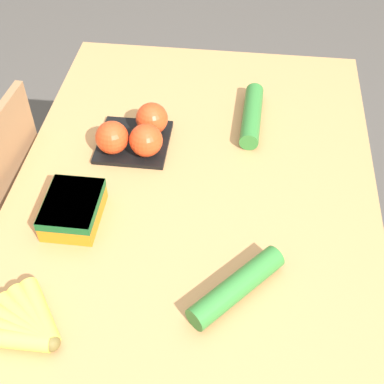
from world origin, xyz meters
TOP-DOWN VIEW (x-y plane):
  - ground_plane at (0.00, 0.00)m, footprint 12.00×12.00m
  - dining_table at (0.00, 0.00)m, footprint 1.28×0.85m
  - banana_bunch at (-0.36, 0.27)m, footprint 0.15×0.16m
  - tomato_pack at (0.17, 0.16)m, footprint 0.18×0.18m
  - carrot_bag at (-0.08, 0.25)m, footprint 0.15×0.12m
  - cucumber_near at (-0.24, -0.11)m, footprint 0.20×0.18m
  - cucumber_far at (0.30, -0.12)m, footprint 0.22×0.06m

SIDE VIEW (x-z plane):
  - ground_plane at x=0.00m, z-range 0.00..0.00m
  - dining_table at x=0.00m, z-range 0.28..1.05m
  - banana_bunch at x=-0.36m, z-range 0.77..0.81m
  - cucumber_near at x=-0.24m, z-range 0.77..0.82m
  - cucumber_far at x=0.30m, z-range 0.77..0.82m
  - carrot_bag at x=-0.08m, z-range 0.78..0.84m
  - tomato_pack at x=0.17m, z-range 0.77..0.86m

